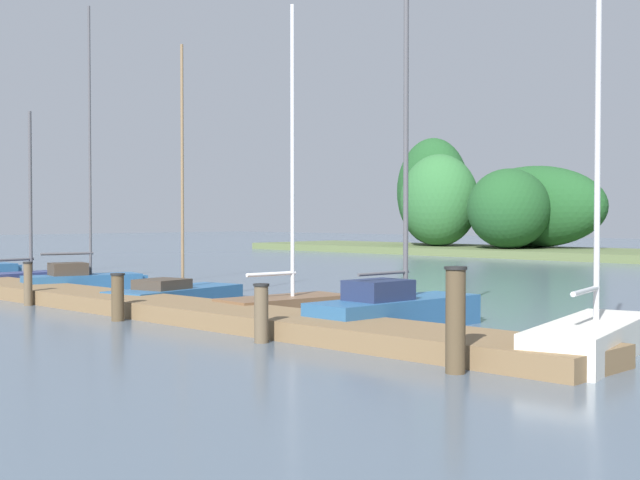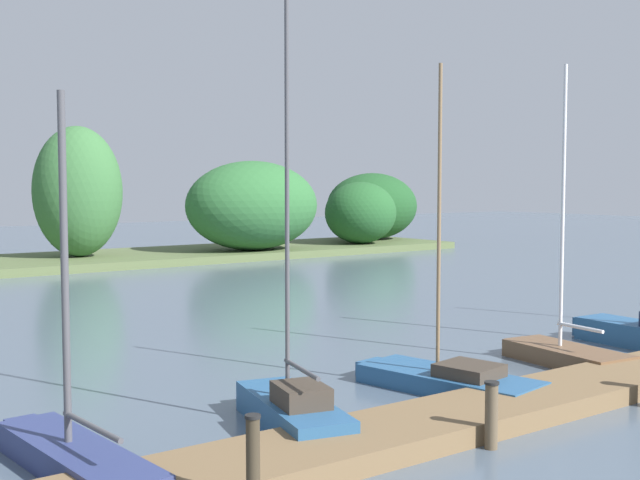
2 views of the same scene
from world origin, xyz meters
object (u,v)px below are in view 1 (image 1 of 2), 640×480
at_px(sailboat_5, 399,307).
at_px(mooring_piling_4, 261,313).
at_px(sailboat_2, 85,279).
at_px(mooring_piling_3, 118,297).
at_px(mooring_piling_5, 455,320).
at_px(mooring_piling_2, 28,283).
at_px(sailboat_1, 28,276).
at_px(sailboat_4, 290,301).
at_px(sailboat_6, 594,335).
at_px(sailboat_3, 178,292).

relative_size(sailboat_5, mooring_piling_4, 6.76).
xyz_separation_m(sailboat_2, mooring_piling_3, (6.22, -2.88, 0.11)).
bearing_deg(mooring_piling_5, sailboat_2, 168.93).
height_order(sailboat_5, mooring_piling_4, sailboat_5).
distance_m(sailboat_2, mooring_piling_4, 11.05).
height_order(sailboat_2, mooring_piling_2, sailboat_2).
bearing_deg(mooring_piling_2, sailboat_2, 125.88).
distance_m(sailboat_1, sailboat_4, 11.63).
bearing_deg(sailboat_6, sailboat_3, 74.72).
bearing_deg(sailboat_3, sailboat_6, -103.38).
height_order(sailboat_3, sailboat_6, sailboat_6).
bearing_deg(sailboat_4, sailboat_3, 98.16).
height_order(sailboat_4, sailboat_5, sailboat_5).
relative_size(sailboat_4, mooring_piling_5, 4.62).
bearing_deg(sailboat_1, sailboat_3, -93.16).
relative_size(sailboat_3, mooring_piling_2, 6.09).
distance_m(mooring_piling_3, mooring_piling_5, 8.54).
xyz_separation_m(mooring_piling_2, mooring_piling_3, (4.26, -0.17, -0.04)).
distance_m(sailboat_4, mooring_piling_2, 6.74).
relative_size(sailboat_4, mooring_piling_2, 6.40).
bearing_deg(sailboat_6, sailboat_5, 70.30).
bearing_deg(sailboat_6, sailboat_4, 72.24).
distance_m(sailboat_2, sailboat_4, 7.93).
height_order(sailboat_1, mooring_piling_4, sailboat_1).
bearing_deg(mooring_piling_2, sailboat_6, 10.36).
height_order(mooring_piling_2, mooring_piling_4, mooring_piling_2).
xyz_separation_m(mooring_piling_3, mooring_piling_4, (4.45, 0.03, 0.01)).
bearing_deg(sailboat_5, sailboat_4, 90.00).
height_order(sailboat_1, mooring_piling_2, sailboat_1).
bearing_deg(sailboat_6, sailboat_1, 76.28).
distance_m(sailboat_5, mooring_piling_4, 3.19).
height_order(sailboat_3, mooring_piling_2, sailboat_3).
distance_m(sailboat_2, sailboat_3, 3.97).
bearing_deg(sailboat_4, sailboat_6, -89.10).
bearing_deg(sailboat_5, sailboat_3, 92.56).
bearing_deg(mooring_piling_3, sailboat_5, 32.77).
xyz_separation_m(sailboat_2, mooring_piling_2, (1.96, -2.71, 0.15)).
distance_m(mooring_piling_2, mooring_piling_4, 8.71).
xyz_separation_m(sailboat_1, sailboat_4, (11.63, 0.30, -0.01)).
relative_size(sailboat_5, sailboat_6, 1.01).
height_order(sailboat_3, mooring_piling_5, sailboat_3).
bearing_deg(sailboat_5, mooring_piling_3, 125.38).
relative_size(sailboat_6, mooring_piling_3, 6.88).
xyz_separation_m(sailboat_6, mooring_piling_2, (-13.52, -2.47, 0.19)).
distance_m(sailboat_2, mooring_piling_5, 15.04).
height_order(sailboat_3, sailboat_4, sailboat_4).
bearing_deg(mooring_piling_4, sailboat_1, 168.24).
relative_size(sailboat_1, sailboat_5, 0.79).
distance_m(sailboat_2, sailboat_5, 11.17).
bearing_deg(mooring_piling_3, sailboat_4, 63.07).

